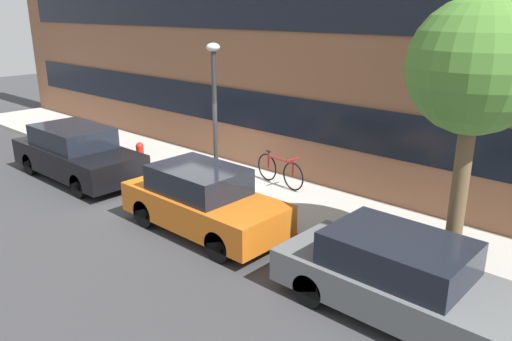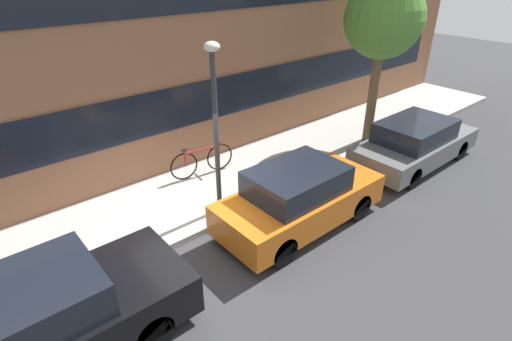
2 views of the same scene
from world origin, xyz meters
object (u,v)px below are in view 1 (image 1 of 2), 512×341
at_px(parked_car_orange, 203,201).
at_px(lamp_post, 215,102).
at_px(parked_car_grey, 403,279).
at_px(street_tree, 476,69).
at_px(bicycle, 280,170).
at_px(parked_car_black, 77,153).
at_px(fire_hydrant, 140,155).

xyz_separation_m(parked_car_orange, lamp_post, (-1.09, 1.43, 1.82)).
relative_size(parked_car_grey, street_tree, 0.87).
xyz_separation_m(parked_car_orange, parked_car_grey, (4.65, 0.00, -0.06)).
xyz_separation_m(parked_car_grey, lamp_post, (-5.74, 1.43, 1.88)).
relative_size(parked_car_grey, bicycle, 2.33).
xyz_separation_m(parked_car_black, bicycle, (4.91, 3.11, -0.17)).
relative_size(bicycle, lamp_post, 0.47).
xyz_separation_m(bicycle, street_tree, (5.19, -1.47, 3.17)).
height_order(parked_car_orange, bicycle, parked_car_orange).
distance_m(parked_car_black, bicycle, 5.82).
xyz_separation_m(parked_car_orange, street_tree, (4.76, 1.64, 3.02)).
height_order(fire_hydrant, lamp_post, lamp_post).
bearing_deg(parked_car_orange, lamp_post, 127.28).
bearing_deg(parked_car_orange, street_tree, 19.04).
distance_m(parked_car_orange, parked_car_grey, 4.65).
bearing_deg(parked_car_black, lamp_post, 18.65).
bearing_deg(lamp_post, parked_car_grey, -14.03).
distance_m(fire_hydrant, lamp_post, 3.83).
distance_m(bicycle, street_tree, 6.26).
bearing_deg(fire_hydrant, parked_car_black, -123.83).
relative_size(parked_car_black, parked_car_grey, 1.09).
bearing_deg(street_tree, parked_car_black, -170.77).
bearing_deg(bicycle, fire_hydrant, -149.06).
bearing_deg(street_tree, bicycle, 164.18).
distance_m(street_tree, lamp_post, 5.98).
relative_size(bicycle, street_tree, 0.37).
bearing_deg(lamp_post, parked_car_orange, -52.72).
bearing_deg(fire_hydrant, street_tree, 1.17).
distance_m(parked_car_black, parked_car_grey, 9.99).
bearing_deg(bicycle, parked_car_black, -139.52).
bearing_deg(street_tree, lamp_post, -177.96).
height_order(parked_car_grey, street_tree, street_tree).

